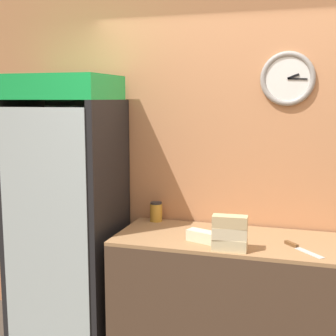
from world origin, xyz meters
TOP-DOWN VIEW (x-y plane):
  - wall_back at (0.00, 1.30)m, footprint 5.20×0.10m
  - prep_counter at (0.00, 0.90)m, footprint 1.80×0.70m
  - beverage_cooler at (-1.38, 0.96)m, footprint 0.78×0.68m
  - sandwich_stack_bottom at (-0.06, 0.62)m, footprint 0.23×0.10m
  - sandwich_stack_middle at (-0.06, 0.62)m, footprint 0.23×0.11m
  - sandwich_stack_top at (-0.06, 0.62)m, footprint 0.23×0.11m
  - sandwich_flat_left at (-0.27, 0.76)m, footprint 0.24×0.16m
  - chefs_knife at (0.36, 0.79)m, footprint 0.26×0.27m
  - condiment_jar at (-0.74, 1.18)m, footprint 0.10×0.10m

SIDE VIEW (x-z plane):
  - prep_counter at x=0.00m, z-range 0.00..0.91m
  - chefs_knife at x=0.36m, z-range 0.90..0.93m
  - sandwich_flat_left at x=-0.27m, z-range 0.91..0.98m
  - sandwich_stack_bottom at x=-0.06m, z-range 0.91..0.98m
  - condiment_jar at x=-0.74m, z-range 0.91..1.06m
  - sandwich_stack_middle at x=-0.06m, z-range 0.98..1.06m
  - sandwich_stack_top at x=-0.06m, z-range 1.06..1.14m
  - beverage_cooler at x=-1.38m, z-range 0.10..2.14m
  - wall_back at x=0.00m, z-range 0.01..2.71m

